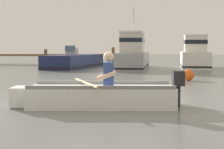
% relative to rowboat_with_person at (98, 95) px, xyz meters
% --- Properties ---
extents(ground_plane, '(120.00, 120.00, 0.00)m').
position_rel_rowboat_with_person_xyz_m(ground_plane, '(0.07, 0.93, -0.25)').
color(ground_plane, slate).
extents(wooden_dock, '(10.54, 1.64, 1.30)m').
position_rel_rowboat_with_person_xyz_m(wooden_dock, '(-6.70, 19.01, 0.46)').
color(wooden_dock, brown).
rests_on(wooden_dock, ground).
extents(rowboat_with_person, '(3.73, 1.85, 1.19)m').
position_rel_rowboat_with_person_xyz_m(rowboat_with_person, '(0.00, 0.00, 0.00)').
color(rowboat_with_person, white).
rests_on(rowboat_with_person, ground).
extents(moored_boat_navy, '(2.91, 6.49, 1.40)m').
position_rel_rowboat_with_person_xyz_m(moored_boat_navy, '(-3.77, 14.82, 0.14)').
color(moored_boat_navy, '#19234C').
rests_on(moored_boat_navy, ground).
extents(moored_boat_grey, '(1.85, 6.32, 3.64)m').
position_rel_rowboat_with_person_xyz_m(moored_boat_grey, '(0.00, 13.94, 0.57)').
color(moored_boat_grey, gray).
rests_on(moored_boat_grey, ground).
extents(moored_boat_white, '(1.86, 4.52, 2.05)m').
position_rel_rowboat_with_person_xyz_m(moored_boat_white, '(3.74, 14.99, 0.52)').
color(moored_boat_white, white).
rests_on(moored_boat_white, ground).
extents(mooring_buoy, '(0.44, 0.44, 0.44)m').
position_rel_rowboat_with_person_xyz_m(mooring_buoy, '(2.54, 6.42, -0.03)').
color(mooring_buoy, '#E55919').
rests_on(mooring_buoy, ground).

